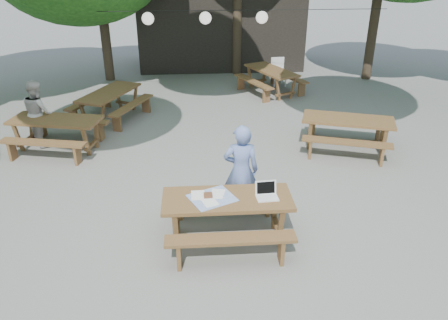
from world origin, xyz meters
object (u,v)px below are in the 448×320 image
object	(u,v)px
main_picnic_table	(227,217)
woman	(241,171)
plastic_chair	(278,78)
picnic_table_nw	(58,134)
second_person	(39,113)

from	to	relation	value
main_picnic_table	woman	distance (m)	0.91
main_picnic_table	plastic_chair	distance (m)	8.72
main_picnic_table	woman	world-z (taller)	woman
main_picnic_table	picnic_table_nw	xyz separation A→B (m)	(-3.58, 3.65, 0.00)
second_person	main_picnic_table	bearing A→B (deg)	-170.52
plastic_chair	woman	bearing A→B (deg)	-110.73
main_picnic_table	plastic_chair	size ratio (longest dim) A/B	2.22
woman	plastic_chair	world-z (taller)	woman
woman	main_picnic_table	bearing A→B (deg)	71.47
woman	second_person	bearing A→B (deg)	-34.29
main_picnic_table	picnic_table_nw	bearing A→B (deg)	134.44
main_picnic_table	picnic_table_nw	world-z (taller)	same
main_picnic_table	plastic_chair	world-z (taller)	plastic_chair
woman	second_person	size ratio (longest dim) A/B	1.07
picnic_table_nw	second_person	xyz separation A→B (m)	(-0.47, 0.38, 0.38)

